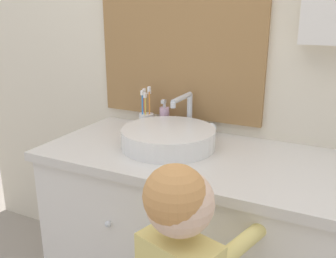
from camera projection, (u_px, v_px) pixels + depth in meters
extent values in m
cube|color=beige|center=(246.00, 26.00, 1.55)|extent=(3.20, 0.06, 2.50)
cube|color=silver|center=(212.00, 249.00, 1.54)|extent=(1.34, 0.54, 0.75)
cube|color=beige|center=(216.00, 161.00, 1.42)|extent=(1.38, 0.58, 0.03)
sphere|color=silver|center=(108.00, 224.00, 1.38)|extent=(0.02, 0.02, 0.02)
cylinder|color=white|center=(168.00, 138.00, 1.51)|extent=(0.38, 0.38, 0.08)
cylinder|color=silver|center=(168.00, 130.00, 1.50)|extent=(0.31, 0.31, 0.01)
cylinder|color=silver|center=(190.00, 113.00, 1.68)|extent=(0.02, 0.02, 0.18)
cylinder|color=silver|center=(182.00, 98.00, 1.58)|extent=(0.02, 0.17, 0.02)
cylinder|color=silver|center=(173.00, 105.00, 1.51)|extent=(0.02, 0.02, 0.02)
sphere|color=white|center=(211.00, 128.00, 1.65)|extent=(0.05, 0.05, 0.05)
cylinder|color=silver|center=(146.00, 121.00, 1.74)|extent=(0.07, 0.07, 0.07)
cylinder|color=orange|center=(149.00, 107.00, 1.72)|extent=(0.01, 0.01, 0.19)
cube|color=white|center=(149.00, 89.00, 1.69)|extent=(0.01, 0.02, 0.02)
cylinder|color=#8E56B7|center=(149.00, 108.00, 1.73)|extent=(0.01, 0.01, 0.17)
cube|color=white|center=(149.00, 92.00, 1.71)|extent=(0.01, 0.02, 0.02)
cylinder|color=#D6423D|center=(144.00, 108.00, 1.74)|extent=(0.01, 0.01, 0.18)
cube|color=white|center=(144.00, 91.00, 1.71)|extent=(0.01, 0.02, 0.02)
cylinder|color=#3884DB|center=(143.00, 109.00, 1.72)|extent=(0.01, 0.01, 0.17)
cube|color=white|center=(142.00, 93.00, 1.69)|extent=(0.01, 0.02, 0.02)
cylinder|color=#E5CC4C|center=(145.00, 110.00, 1.72)|extent=(0.01, 0.01, 0.16)
cube|color=white|center=(145.00, 95.00, 1.69)|extent=(0.01, 0.02, 0.02)
cylinder|color=#CCA3BC|center=(164.00, 119.00, 1.72)|extent=(0.04, 0.04, 0.11)
cylinder|color=silver|center=(164.00, 105.00, 1.70)|extent=(0.01, 0.01, 0.02)
cube|color=silver|center=(164.00, 101.00, 1.69)|extent=(0.02, 0.02, 0.02)
sphere|color=beige|center=(180.00, 203.00, 0.92)|extent=(0.17, 0.17, 0.17)
sphere|color=tan|center=(175.00, 196.00, 0.90)|extent=(0.16, 0.16, 0.16)
cylinder|color=#E0CC70|center=(246.00, 241.00, 1.07)|extent=(0.13, 0.29, 0.05)
cylinder|color=#3884DB|center=(271.00, 209.00, 1.16)|extent=(0.02, 0.05, 0.12)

